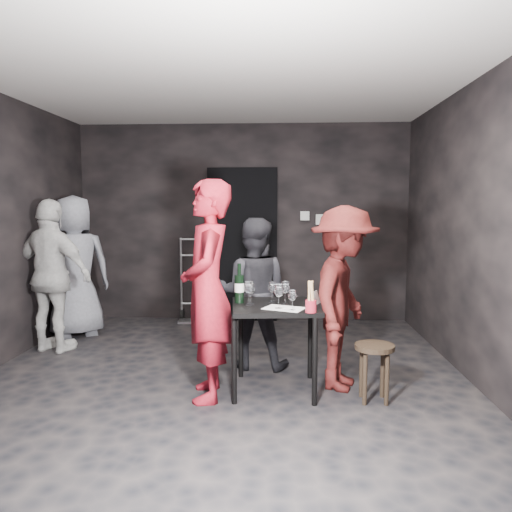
# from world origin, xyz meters

# --- Properties ---
(floor) EXTENTS (4.50, 5.00, 0.02)m
(floor) POSITION_xyz_m (0.00, 0.00, 0.00)
(floor) COLOR black
(floor) RESTS_ON ground
(ceiling) EXTENTS (4.50, 5.00, 0.02)m
(ceiling) POSITION_xyz_m (0.00, 0.00, 2.70)
(ceiling) COLOR silver
(ceiling) RESTS_ON ground
(wall_back) EXTENTS (4.50, 0.04, 2.70)m
(wall_back) POSITION_xyz_m (0.00, 2.50, 1.35)
(wall_back) COLOR black
(wall_back) RESTS_ON ground
(wall_front) EXTENTS (4.50, 0.04, 2.70)m
(wall_front) POSITION_xyz_m (0.00, -2.50, 1.35)
(wall_front) COLOR black
(wall_front) RESTS_ON ground
(wall_right) EXTENTS (0.04, 5.00, 2.70)m
(wall_right) POSITION_xyz_m (2.25, 0.00, 1.35)
(wall_right) COLOR black
(wall_right) RESTS_ON ground
(doorway) EXTENTS (0.95, 0.10, 2.10)m
(doorway) POSITION_xyz_m (0.00, 2.44, 1.05)
(doorway) COLOR black
(doorway) RESTS_ON ground
(wallbox_upper) EXTENTS (0.12, 0.06, 0.12)m
(wallbox_upper) POSITION_xyz_m (0.85, 2.45, 1.45)
(wallbox_upper) COLOR #B7B7B2
(wallbox_upper) RESTS_ON wall_back
(wallbox_lower) EXTENTS (0.10, 0.06, 0.14)m
(wallbox_lower) POSITION_xyz_m (1.05, 2.45, 1.40)
(wallbox_lower) COLOR #B7B7B2
(wallbox_lower) RESTS_ON wall_back
(hand_truck) EXTENTS (0.38, 0.33, 1.15)m
(hand_truck) POSITION_xyz_m (-0.67, 2.34, 0.21)
(hand_truck) COLOR #B2B2B7
(hand_truck) RESTS_ON floor
(tasting_table) EXTENTS (0.72, 0.72, 0.75)m
(tasting_table) POSITION_xyz_m (0.49, -0.20, 0.65)
(tasting_table) COLOR black
(tasting_table) RESTS_ON floor
(stool) EXTENTS (0.32, 0.32, 0.47)m
(stool) POSITION_xyz_m (1.30, -0.41, 0.37)
(stool) COLOR black
(stool) RESTS_ON floor
(server_red) EXTENTS (0.63, 0.86, 2.16)m
(server_red) POSITION_xyz_m (-0.06, -0.39, 1.08)
(server_red) COLOR #A61625
(server_red) RESTS_ON floor
(woman_black) EXTENTS (0.74, 0.45, 1.44)m
(woman_black) POSITION_xyz_m (0.26, 0.43, 0.72)
(woman_black) COLOR black
(woman_black) RESTS_ON floor
(man_maroon) EXTENTS (0.82, 1.19, 1.68)m
(man_maroon) POSITION_xyz_m (1.08, -0.10, 0.84)
(man_maroon) COLOR #481311
(man_maroon) RESTS_ON floor
(bystander_cream) EXTENTS (1.18, 0.80, 1.84)m
(bystander_cream) POSITION_xyz_m (-1.94, 0.84, 0.92)
(bystander_cream) COLOR silver
(bystander_cream) RESTS_ON floor
(bystander_grey) EXTENTS (1.08, 0.96, 1.95)m
(bystander_grey) POSITION_xyz_m (-1.95, 1.47, 0.98)
(bystander_grey) COLOR gray
(bystander_grey) RESTS_ON floor
(tasting_mat) EXTENTS (0.37, 0.32, 0.00)m
(tasting_mat) POSITION_xyz_m (0.56, -0.37, 0.75)
(tasting_mat) COLOR white
(tasting_mat) RESTS_ON tasting_table
(wine_glass_a) EXTENTS (0.09, 0.09, 0.22)m
(wine_glass_a) POSITION_xyz_m (0.27, -0.24, 0.86)
(wine_glass_a) COLOR white
(wine_glass_a) RESTS_ON tasting_table
(wine_glass_b) EXTENTS (0.07, 0.07, 0.19)m
(wine_glass_b) POSITION_xyz_m (0.28, -0.17, 0.85)
(wine_glass_b) COLOR white
(wine_glass_b) RESTS_ON tasting_table
(wine_glass_c) EXTENTS (0.09, 0.09, 0.19)m
(wine_glass_c) POSITION_xyz_m (0.46, -0.10, 0.85)
(wine_glass_c) COLOR white
(wine_glass_c) RESTS_ON tasting_table
(wine_glass_d) EXTENTS (0.10, 0.10, 0.22)m
(wine_glass_d) POSITION_xyz_m (0.52, -0.38, 0.86)
(wine_glass_d) COLOR white
(wine_glass_d) RESTS_ON tasting_table
(wine_glass_e) EXTENTS (0.09, 0.09, 0.18)m
(wine_glass_e) POSITION_xyz_m (0.63, -0.44, 0.84)
(wine_glass_e) COLOR white
(wine_glass_e) RESTS_ON tasting_table
(wine_glass_f) EXTENTS (0.11, 0.11, 0.22)m
(wine_glass_f) POSITION_xyz_m (0.57, -0.20, 0.86)
(wine_glass_f) COLOR white
(wine_glass_f) RESTS_ON tasting_table
(wine_bottle) EXTENTS (0.08, 0.08, 0.34)m
(wine_bottle) POSITION_xyz_m (0.18, -0.14, 0.88)
(wine_bottle) COLOR black
(wine_bottle) RESTS_ON tasting_table
(breadstick_cup) EXTENTS (0.09, 0.09, 0.27)m
(breadstick_cup) POSITION_xyz_m (0.77, -0.51, 0.87)
(breadstick_cup) COLOR maroon
(breadstick_cup) RESTS_ON tasting_table
(reserved_card) EXTENTS (0.14, 0.17, 0.11)m
(reserved_card) POSITION_xyz_m (0.80, -0.18, 0.81)
(reserved_card) COLOR white
(reserved_card) RESTS_ON tasting_table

